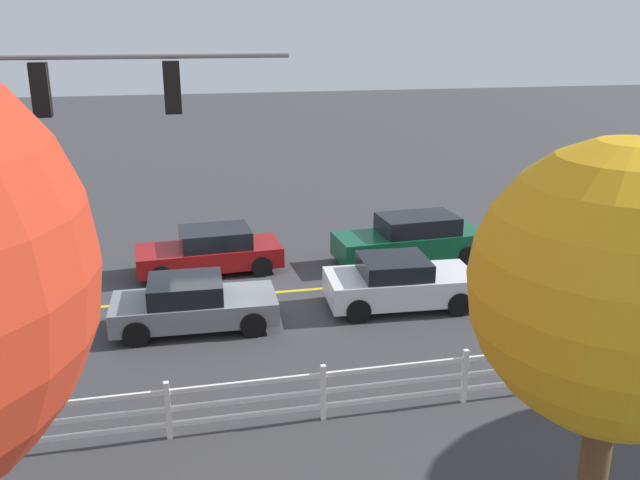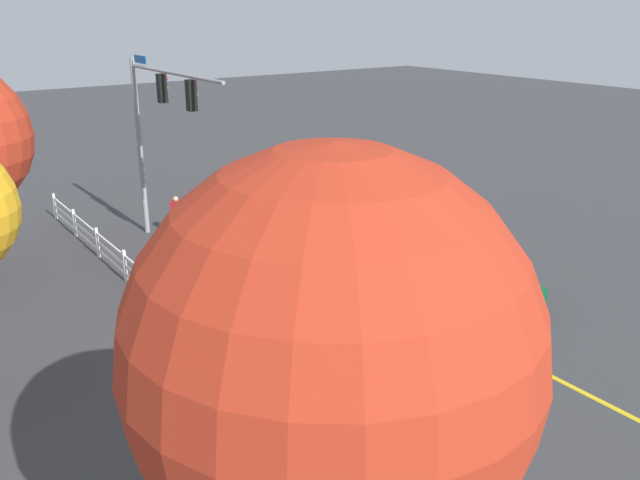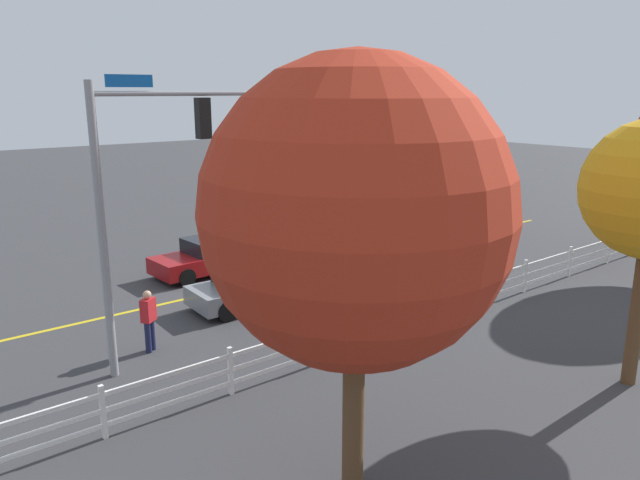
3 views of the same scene
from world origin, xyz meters
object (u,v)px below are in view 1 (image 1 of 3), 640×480
at_px(tree_1, 620,290).
at_px(car_3, 193,304).
at_px(car_1, 211,251).
at_px(car_0, 399,283).
at_px(car_2, 412,239).
at_px(pedestrian, 6,331).

bearing_deg(tree_1, car_3, -67.49).
xyz_separation_m(car_1, car_3, (0.70, 3.98, -0.03)).
distance_m(car_0, car_2, 3.70).
relative_size(car_1, pedestrian, 2.62).
xyz_separation_m(car_0, tree_1, (1.27, 10.28, 3.95)).
distance_m(car_1, car_3, 4.04).
relative_size(car_0, car_2, 0.83).
bearing_deg(car_1, car_2, 172.62).
distance_m(car_2, car_3, 7.86).
height_order(car_2, car_3, car_2).
relative_size(car_0, pedestrian, 2.39).
height_order(car_3, pedestrian, pedestrian).
height_order(pedestrian, tree_1, tree_1).
distance_m(car_1, pedestrian, 7.12).
distance_m(car_0, tree_1, 11.09).
bearing_deg(car_1, car_0, 138.12).
distance_m(car_0, pedestrian, 9.60).
distance_m(car_0, car_3, 5.46).
relative_size(car_2, pedestrian, 2.89).
xyz_separation_m(car_1, pedestrian, (4.71, 5.33, 0.27)).
relative_size(car_1, tree_1, 0.71).
xyz_separation_m(car_3, tree_1, (-4.19, 10.11, 3.99)).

